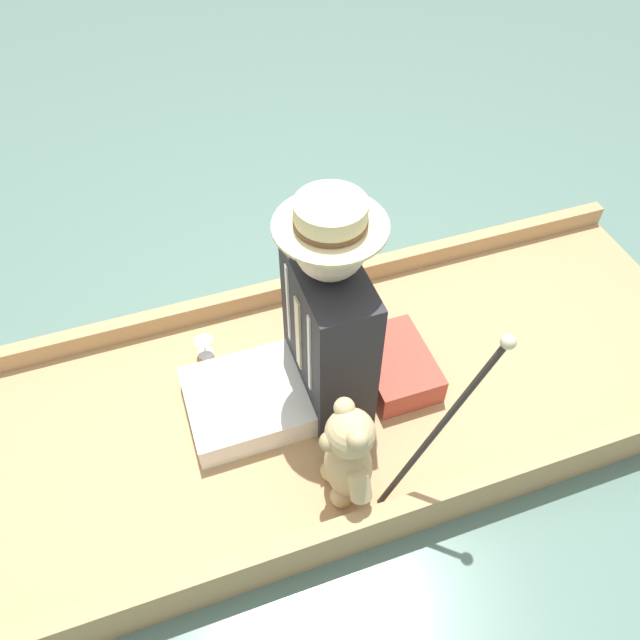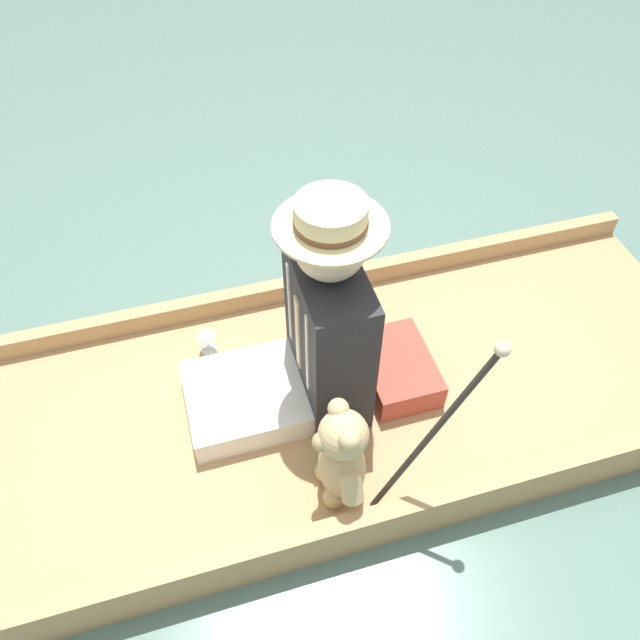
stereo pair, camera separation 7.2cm
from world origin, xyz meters
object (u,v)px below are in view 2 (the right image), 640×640
object	(u,v)px
seated_person	(311,333)
wine_glass	(207,340)
teddy_bear	(341,457)
walking_cane	(443,421)

from	to	relation	value
seated_person	wine_glass	bearing A→B (deg)	43.40
seated_person	teddy_bear	size ratio (longest dim) A/B	2.05
seated_person	wine_glass	size ratio (longest dim) A/B	10.33
seated_person	walking_cane	world-z (taller)	seated_person
seated_person	walking_cane	distance (m)	0.57
wine_glass	walking_cane	bearing A→B (deg)	-143.57
seated_person	teddy_bear	bearing A→B (deg)	172.96
seated_person	wine_glass	world-z (taller)	seated_person
teddy_bear	wine_glass	xyz separation A→B (m)	(0.72, 0.33, -0.14)
teddy_bear	walking_cane	distance (m)	0.38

